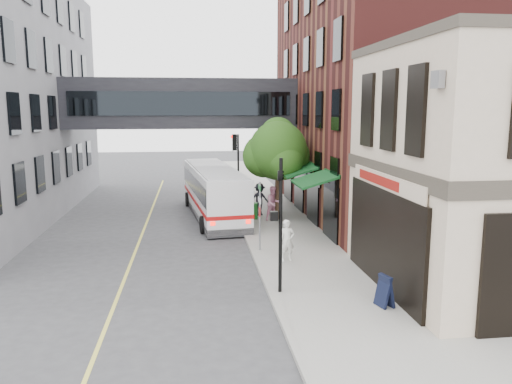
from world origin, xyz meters
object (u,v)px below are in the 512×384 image
object	(u,v)px
pedestrian_a	(287,240)
pedestrian_b	(274,203)
bus	(214,190)
newspaper_box	(253,211)
pedestrian_c	(260,199)
sandwich_board	(385,291)

from	to	relation	value
pedestrian_a	pedestrian_b	bearing A→B (deg)	78.61
bus	pedestrian_b	world-z (taller)	bus
pedestrian_b	newspaper_box	world-z (taller)	pedestrian_b
bus	pedestrian_c	world-z (taller)	bus
bus	pedestrian_c	bearing A→B (deg)	-13.67
newspaper_box	sandwich_board	xyz separation A→B (m)	(2.51, -12.85, 0.05)
bus	newspaper_box	distance (m)	2.81
bus	pedestrian_a	size ratio (longest dim) A/B	6.38
pedestrian_c	sandwich_board	distance (m)	13.92
pedestrian_a	sandwich_board	distance (m)	5.47
bus	pedestrian_c	xyz separation A→B (m)	(2.60, -0.63, -0.51)
bus	pedestrian_c	size ratio (longest dim) A/B	5.78
newspaper_box	sandwich_board	distance (m)	13.09
bus	sandwich_board	bearing A→B (deg)	-72.14
newspaper_box	sandwich_board	bearing A→B (deg)	-70.49
pedestrian_b	sandwich_board	world-z (taller)	pedestrian_b
pedestrian_a	pedestrian_c	xyz separation A→B (m)	(0.07, 8.73, 0.09)
pedestrian_a	newspaper_box	bearing A→B (deg)	86.61
pedestrian_a	newspaper_box	xyz separation A→B (m)	(-0.40, 7.82, -0.39)
pedestrian_a	newspaper_box	size ratio (longest dim) A/B	1.86
bus	pedestrian_b	size ratio (longest dim) A/B	5.62
bus	pedestrian_b	xyz separation A→B (m)	(3.17, -2.08, -0.48)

